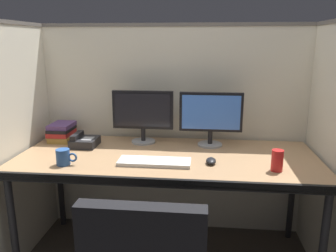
{
  "coord_description": "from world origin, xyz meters",
  "views": [
    {
      "loc": [
        0.22,
        -1.74,
        1.45
      ],
      "look_at": [
        0.0,
        0.35,
        0.92
      ],
      "focal_mm": 36.2,
      "sensor_mm": 36.0,
      "label": 1
    }
  ],
  "objects_px": {
    "desk_phone": "(84,141)",
    "coffee_mug": "(64,157)",
    "monitor_right": "(211,115)",
    "monitor_left": "(143,113)",
    "soda_can": "(277,161)",
    "desk": "(167,163)",
    "keyboard_main": "(154,162)",
    "book_stack": "(62,132)",
    "computer_mouse": "(211,161)"
  },
  "relations": [
    {
      "from": "coffee_mug",
      "to": "book_stack",
      "type": "bearing_deg",
      "value": 113.8
    },
    {
      "from": "desk",
      "to": "keyboard_main",
      "type": "height_order",
      "value": "keyboard_main"
    },
    {
      "from": "coffee_mug",
      "to": "keyboard_main",
      "type": "bearing_deg",
      "value": 8.04
    },
    {
      "from": "monitor_left",
      "to": "soda_can",
      "type": "relative_size",
      "value": 3.52
    },
    {
      "from": "monitor_right",
      "to": "computer_mouse",
      "type": "xyz_separation_m",
      "value": [
        0.0,
        -0.36,
        -0.2
      ]
    },
    {
      "from": "keyboard_main",
      "to": "desk_phone",
      "type": "height_order",
      "value": "desk_phone"
    },
    {
      "from": "coffee_mug",
      "to": "desk_phone",
      "type": "bearing_deg",
      "value": 91.17
    },
    {
      "from": "monitor_left",
      "to": "keyboard_main",
      "type": "xyz_separation_m",
      "value": [
        0.14,
        -0.42,
        -0.2
      ]
    },
    {
      "from": "desk_phone",
      "to": "book_stack",
      "type": "distance_m",
      "value": 0.25
    },
    {
      "from": "computer_mouse",
      "to": "coffee_mug",
      "type": "distance_m",
      "value": 0.87
    },
    {
      "from": "keyboard_main",
      "to": "computer_mouse",
      "type": "relative_size",
      "value": 4.48
    },
    {
      "from": "computer_mouse",
      "to": "coffee_mug",
      "type": "relative_size",
      "value": 0.76
    },
    {
      "from": "monitor_right",
      "to": "desk_phone",
      "type": "relative_size",
      "value": 2.26
    },
    {
      "from": "monitor_right",
      "to": "keyboard_main",
      "type": "relative_size",
      "value": 1.0
    },
    {
      "from": "book_stack",
      "to": "coffee_mug",
      "type": "xyz_separation_m",
      "value": [
        0.22,
        -0.49,
        -0.01
      ]
    },
    {
      "from": "desk",
      "to": "soda_can",
      "type": "height_order",
      "value": "soda_can"
    },
    {
      "from": "monitor_right",
      "to": "keyboard_main",
      "type": "xyz_separation_m",
      "value": [
        -0.33,
        -0.4,
        -0.2
      ]
    },
    {
      "from": "desk",
      "to": "soda_can",
      "type": "distance_m",
      "value": 0.68
    },
    {
      "from": "book_stack",
      "to": "coffee_mug",
      "type": "bearing_deg",
      "value": -66.2
    },
    {
      "from": "desk_phone",
      "to": "book_stack",
      "type": "bearing_deg",
      "value": 149.23
    },
    {
      "from": "desk",
      "to": "coffee_mug",
      "type": "relative_size",
      "value": 15.08
    },
    {
      "from": "keyboard_main",
      "to": "desk",
      "type": "bearing_deg",
      "value": 68.53
    },
    {
      "from": "keyboard_main",
      "to": "desk_phone",
      "type": "relative_size",
      "value": 2.26
    },
    {
      "from": "monitor_right",
      "to": "book_stack",
      "type": "bearing_deg",
      "value": 178.89
    },
    {
      "from": "monitor_right",
      "to": "soda_can",
      "type": "height_order",
      "value": "monitor_right"
    },
    {
      "from": "monitor_right",
      "to": "coffee_mug",
      "type": "height_order",
      "value": "monitor_right"
    },
    {
      "from": "desk",
      "to": "computer_mouse",
      "type": "relative_size",
      "value": 19.79
    },
    {
      "from": "computer_mouse",
      "to": "coffee_mug",
      "type": "bearing_deg",
      "value": -172.73
    },
    {
      "from": "desk_phone",
      "to": "book_stack",
      "type": "height_order",
      "value": "book_stack"
    },
    {
      "from": "monitor_left",
      "to": "desk_phone",
      "type": "relative_size",
      "value": 2.26
    },
    {
      "from": "keyboard_main",
      "to": "computer_mouse",
      "type": "height_order",
      "value": "computer_mouse"
    },
    {
      "from": "soda_can",
      "to": "keyboard_main",
      "type": "bearing_deg",
      "value": 176.7
    },
    {
      "from": "monitor_right",
      "to": "soda_can",
      "type": "xyz_separation_m",
      "value": [
        0.37,
        -0.44,
        -0.15
      ]
    },
    {
      "from": "desk_phone",
      "to": "coffee_mug",
      "type": "xyz_separation_m",
      "value": [
        0.01,
        -0.37,
        0.01
      ]
    },
    {
      "from": "desk",
      "to": "monitor_left",
      "type": "xyz_separation_m",
      "value": [
        -0.2,
        0.27,
        0.27
      ]
    },
    {
      "from": "soda_can",
      "to": "coffee_mug",
      "type": "bearing_deg",
      "value": -178.4
    },
    {
      "from": "desk",
      "to": "book_stack",
      "type": "relative_size",
      "value": 8.43
    },
    {
      "from": "coffee_mug",
      "to": "desk",
      "type": "bearing_deg",
      "value": 20.87
    },
    {
      "from": "soda_can",
      "to": "book_stack",
      "type": "distance_m",
      "value": 1.52
    },
    {
      "from": "desk",
      "to": "desk_phone",
      "type": "distance_m",
      "value": 0.62
    },
    {
      "from": "monitor_left",
      "to": "keyboard_main",
      "type": "height_order",
      "value": "monitor_left"
    },
    {
      "from": "desk",
      "to": "keyboard_main",
      "type": "distance_m",
      "value": 0.17
    },
    {
      "from": "computer_mouse",
      "to": "coffee_mug",
      "type": "height_order",
      "value": "coffee_mug"
    },
    {
      "from": "keyboard_main",
      "to": "book_stack",
      "type": "distance_m",
      "value": 0.86
    },
    {
      "from": "desk_phone",
      "to": "coffee_mug",
      "type": "height_order",
      "value": "coffee_mug"
    },
    {
      "from": "soda_can",
      "to": "computer_mouse",
      "type": "bearing_deg",
      "value": 168.29
    },
    {
      "from": "desk",
      "to": "monitor_right",
      "type": "xyz_separation_m",
      "value": [
        0.28,
        0.25,
        0.27
      ]
    },
    {
      "from": "desk",
      "to": "coffee_mug",
      "type": "distance_m",
      "value": 0.64
    },
    {
      "from": "desk_phone",
      "to": "soda_can",
      "type": "distance_m",
      "value": 1.28
    },
    {
      "from": "computer_mouse",
      "to": "monitor_right",
      "type": "bearing_deg",
      "value": 90.17
    }
  ]
}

